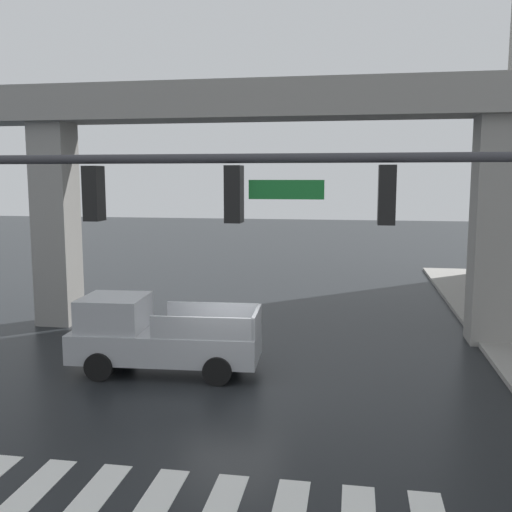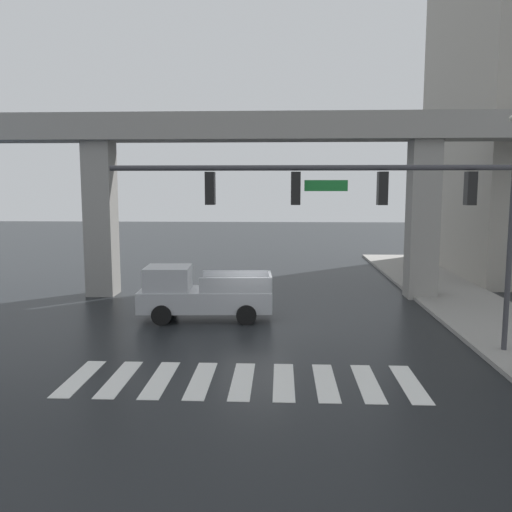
# 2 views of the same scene
# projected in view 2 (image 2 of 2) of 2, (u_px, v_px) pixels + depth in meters

# --- Properties ---
(ground_plane) EXTENTS (120.00, 120.00, 0.00)m
(ground_plane) POSITION_uv_depth(u_px,v_px,m) (254.00, 323.00, 20.28)
(ground_plane) COLOR black
(crosswalk_stripes) EXTENTS (9.35, 2.80, 0.01)m
(crosswalk_stripes) POSITION_uv_depth(u_px,v_px,m) (242.00, 381.00, 14.16)
(crosswalk_stripes) COLOR silver
(crosswalk_stripes) RESTS_ON ground
(elevated_overpass) EXTENTS (49.39, 1.91, 8.44)m
(elevated_overpass) POSITION_uv_depth(u_px,v_px,m) (260.00, 144.00, 24.39)
(elevated_overpass) COLOR gray
(elevated_overpass) RESTS_ON ground
(sidewalk_east) EXTENTS (4.00, 36.00, 0.15)m
(sidewalk_east) POSITION_uv_depth(u_px,v_px,m) (478.00, 311.00, 21.83)
(sidewalk_east) COLOR gray
(sidewalk_east) RESTS_ON ground
(pickup_truck) EXTENTS (5.21, 2.32, 2.08)m
(pickup_truck) POSITION_uv_depth(u_px,v_px,m) (198.00, 294.00, 20.73)
(pickup_truck) COLOR #A8AAAF
(pickup_truck) RESTS_ON ground
(traffic_signal_mast) EXTENTS (10.89, 0.32, 6.20)m
(traffic_signal_mast) POSITION_uv_depth(u_px,v_px,m) (388.00, 205.00, 13.59)
(traffic_signal_mast) COLOR #38383D
(traffic_signal_mast) RESTS_ON ground
(street_lamp_near_corner) EXTENTS (0.44, 0.70, 7.24)m
(street_lamp_near_corner) POSITION_uv_depth(u_px,v_px,m) (512.00, 206.00, 15.86)
(street_lamp_near_corner) COLOR #38383D
(street_lamp_near_corner) RESTS_ON ground
(street_lamp_mid_block) EXTENTS (0.44, 0.70, 7.24)m
(street_lamp_mid_block) POSITION_uv_depth(u_px,v_px,m) (434.00, 200.00, 24.07)
(street_lamp_mid_block) COLOR #38383D
(street_lamp_mid_block) RESTS_ON ground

